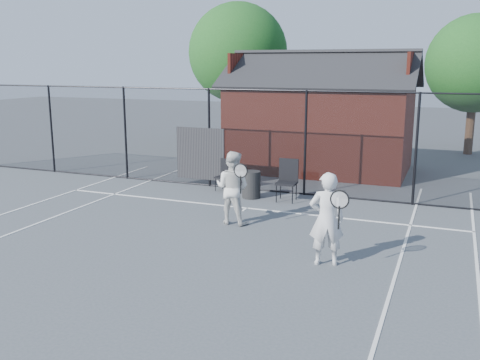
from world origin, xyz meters
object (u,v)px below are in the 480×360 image
at_px(chair_left, 224,176).
at_px(chair_right, 287,181).
at_px(player_back, 232,188).
at_px(player_front, 327,219).
at_px(clubhouse, 321,124).
at_px(waste_bin, 251,185).

relative_size(chair_left, chair_right, 0.81).
height_order(player_back, chair_left, player_back).
xyz_separation_m(player_back, chair_left, (-1.51, 2.97, -0.41)).
xyz_separation_m(player_front, player_back, (-2.65, 1.81, -0.03)).
relative_size(clubhouse, player_back, 3.76).
relative_size(player_back, chair_left, 1.89).
relative_size(player_front, chair_right, 1.58).
bearing_deg(player_front, clubhouse, 104.15).
bearing_deg(waste_bin, chair_right, 0.00).
distance_m(chair_left, chair_right, 2.15).
bearing_deg(chair_left, player_back, -52.57).
bearing_deg(clubhouse, player_back, -92.61).
bearing_deg(clubhouse, chair_right, -87.20).
distance_m(player_back, waste_bin, 2.56).
bearing_deg(chair_right, player_back, -106.03).
bearing_deg(waste_bin, player_back, -79.55).
xyz_separation_m(clubhouse, player_front, (2.31, -9.18, -0.72)).
distance_m(player_front, chair_right, 4.77).
relative_size(clubhouse, player_front, 3.66).
height_order(player_front, waste_bin, player_front).
bearing_deg(clubhouse, chair_left, -112.81).
bearing_deg(waste_bin, chair_left, 154.71).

